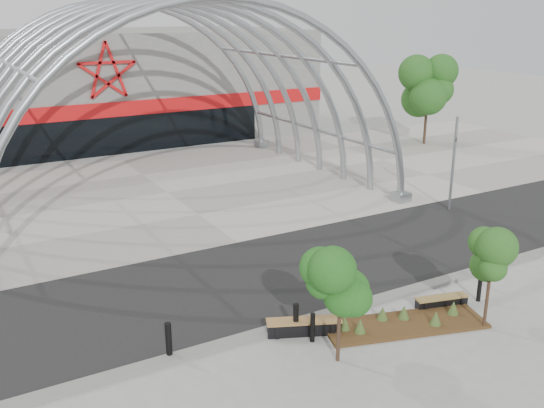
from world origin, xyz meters
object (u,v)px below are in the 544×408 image
Objects in this scene: street_tree_1 at (491,263)px; bench_0 at (304,327)px; signal_pole at (453,162)px; bench_1 at (441,302)px; street_tree_0 at (341,281)px; bollard_2 at (296,320)px.

street_tree_1 reaches higher than bench_0.
bench_1 is at bearing -136.65° from signal_pole.
signal_pole is 1.34× the size of street_tree_0.
bollard_2 is (-0.29, 1.79, -1.97)m from street_tree_0.
signal_pole is 4.42× the size of bollard_2.
bollard_2 is (-5.38, 2.55, -1.70)m from street_tree_1.
street_tree_0 is at bearing -146.81° from signal_pole.
signal_pole is at bearing 33.19° from street_tree_0.
bench_0 is at bearing -13.06° from bollard_2.
bench_1 is at bearing 10.69° from street_tree_0.
street_tree_1 is (-7.76, -9.16, -0.22)m from signal_pole.
signal_pole reaches higher than street_tree_0.
street_tree_1 is at bearing -130.26° from signal_pole.
street_tree_0 reaches higher than street_tree_1.
bollard_2 is at bearing -153.30° from signal_pole.
bench_1 is at bearing -9.39° from bollard_2.
street_tree_0 is 5.52m from bench_1.
signal_pole reaches higher than bollard_2.
street_tree_1 is 6.04m from bench_0.
bench_1 is at bearing 95.35° from street_tree_1.
bench_1 is (4.93, 0.93, -2.31)m from street_tree_0.
street_tree_1 is at bearing -25.38° from bollard_2.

